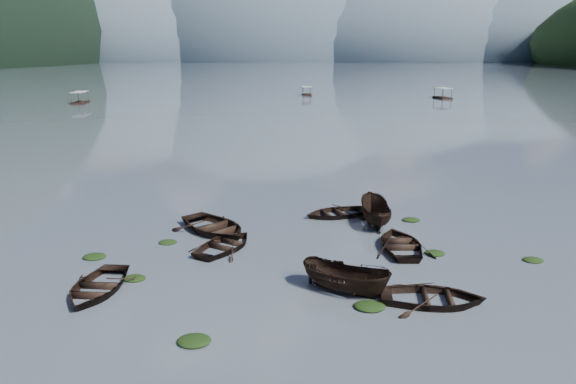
{
  "coord_description": "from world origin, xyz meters",
  "views": [
    {
      "loc": [
        0.86,
        -17.09,
        9.8
      ],
      "look_at": [
        0.0,
        12.0,
        2.0
      ],
      "focal_mm": 32.0,
      "sensor_mm": 36.0,
      "label": 1
    }
  ],
  "objects_px": {
    "pontoon_left": "(81,104)",
    "pontoon_centre": "(307,95)",
    "rowboat_3": "(401,248)",
    "rowboat_0": "(97,291)"
  },
  "relations": [
    {
      "from": "pontoon_left",
      "to": "pontoon_centre",
      "type": "xyz_separation_m",
      "value": [
        47.1,
        23.49,
        0.0
      ]
    },
    {
      "from": "rowboat_3",
      "to": "pontoon_left",
      "type": "relative_size",
      "value": 0.72
    },
    {
      "from": "pontoon_left",
      "to": "pontoon_centre",
      "type": "distance_m",
      "value": 52.63
    },
    {
      "from": "rowboat_3",
      "to": "pontoon_centre",
      "type": "relative_size",
      "value": 0.79
    },
    {
      "from": "rowboat_3",
      "to": "pontoon_left",
      "type": "distance_m",
      "value": 95.89
    },
    {
      "from": "rowboat_3",
      "to": "pontoon_centre",
      "type": "height_order",
      "value": "pontoon_centre"
    },
    {
      "from": "rowboat_3",
      "to": "pontoon_centre",
      "type": "distance_m",
      "value": 104.51
    },
    {
      "from": "rowboat_0",
      "to": "pontoon_centre",
      "type": "distance_m",
      "value": 110.3
    },
    {
      "from": "rowboat_3",
      "to": "pontoon_centre",
      "type": "bearing_deg",
      "value": -89.31
    },
    {
      "from": "rowboat_0",
      "to": "pontoon_centre",
      "type": "bearing_deg",
      "value": 88.36
    }
  ]
}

